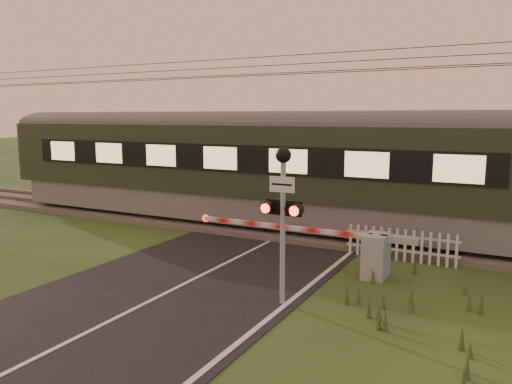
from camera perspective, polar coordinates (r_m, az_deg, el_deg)
The scene contains 7 objects.
ground at distance 12.39m, azimuth -8.49°, elevation -10.58°, with size 160.00×160.00×0.00m, color #274119.
road at distance 12.20m, azimuth -9.08°, elevation -10.85°, with size 6.00×140.00×0.03m.
track_bed at distance 17.82m, azimuth 3.94°, elevation -4.32°, with size 140.00×3.40×0.39m.
overhead_wires at distance 17.44m, azimuth 4.14°, elevation 14.11°, with size 120.00×0.62×0.62m.
boom_gate at distance 13.13m, azimuth 12.47°, elevation -6.72°, with size 6.27×0.87×1.15m.
crossing_signal at distance 10.57m, azimuth 3.10°, elevation -0.66°, with size 0.87×0.36×3.42m.
picket_fence at distance 14.72m, azimuth 16.24°, elevation -5.83°, with size 3.16×0.08×0.92m.
Camera 1 is at (6.97, -9.40, 4.07)m, focal length 35.00 mm.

